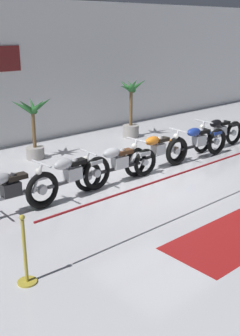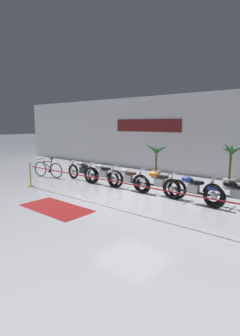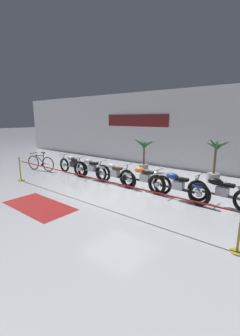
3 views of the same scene
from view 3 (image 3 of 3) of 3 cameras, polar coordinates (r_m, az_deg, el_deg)
name	(u,v)px [view 3 (image 3 of 3)]	position (r m, az deg, el deg)	size (l,w,h in m)	color
ground_plane	(120,191)	(8.57, -0.10, -5.85)	(120.00, 120.00, 0.00)	silver
back_wall	(180,130)	(12.55, 14.92, 9.38)	(28.00, 0.29, 4.20)	white
motorcycle_silver_0	(73,165)	(11.22, -11.87, 0.81)	(2.16, 0.62, 0.94)	black
motorcycle_silver_1	(91,169)	(10.16, -7.37, -0.21)	(2.20, 0.62, 0.96)	black
motorcycle_silver_2	(114,174)	(9.30, -1.48, -1.46)	(2.31, 0.62, 0.91)	black
motorcycle_orange_3	(144,178)	(8.57, 6.03, -2.65)	(2.25, 0.62, 0.93)	black
motorcycle_blue_4	(177,186)	(7.78, 14.16, -4.56)	(2.31, 0.62, 0.95)	black
motorcycle_black_5	(220,192)	(7.61, 24.10, -5.65)	(2.16, 0.62, 0.94)	black
bicycle	(41,163)	(12.52, -19.48, 1.22)	(1.74, 0.56, 0.98)	black
potted_palm_left_of_row	(144,154)	(11.78, 6.12, 3.58)	(1.21, 0.97, 1.76)	gray
potted_palm_right_of_row	(215,163)	(10.30, 22.98, 1.26)	(1.06, 1.01, 1.99)	gray
stanchion_far_left	(63,175)	(8.22, -14.39, -1.83)	(8.69, 0.28, 1.05)	gold
stanchion_mid_left	(239,237)	(5.32, 27.94, -15.16)	(0.28, 0.28, 1.05)	gold
floor_banner	(39,206)	(7.61, -19.91, -9.01)	(2.46, 1.21, 0.01)	maroon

